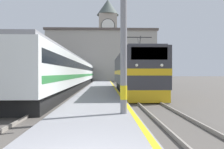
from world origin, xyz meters
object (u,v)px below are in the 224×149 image
object	(u,v)px
passenger_train	(76,73)
locomotive_train	(133,73)
catenary_mast	(125,27)
clock_tower	(108,37)

from	to	relation	value
passenger_train	locomotive_train	bearing A→B (deg)	-55.30
passenger_train	catenary_mast	bearing A→B (deg)	-77.47
locomotive_train	clock_tower	bearing A→B (deg)	92.69
locomotive_train	clock_tower	xyz separation A→B (m)	(-1.93, 41.03, 10.47)
catenary_mast	clock_tower	xyz separation A→B (m)	(0.01, 53.40, 8.54)
catenary_mast	clock_tower	world-z (taller)	clock_tower
catenary_mast	clock_tower	distance (m)	54.08
locomotive_train	passenger_train	world-z (taller)	locomotive_train
locomotive_train	clock_tower	distance (m)	42.38
locomotive_train	catenary_mast	xyz separation A→B (m)	(-1.94, -12.37, 1.92)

